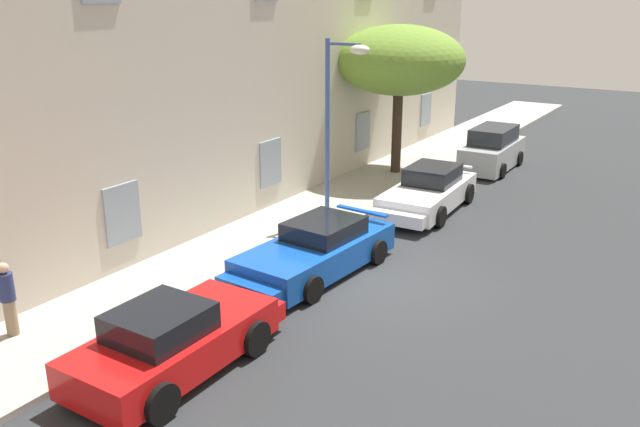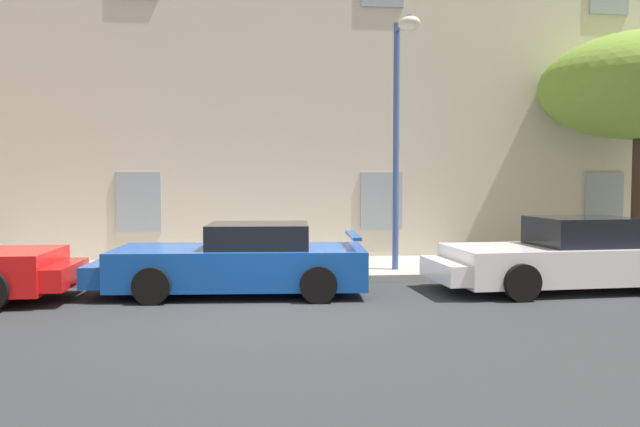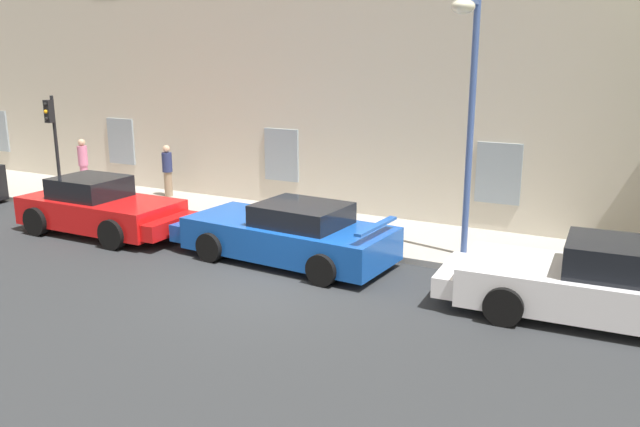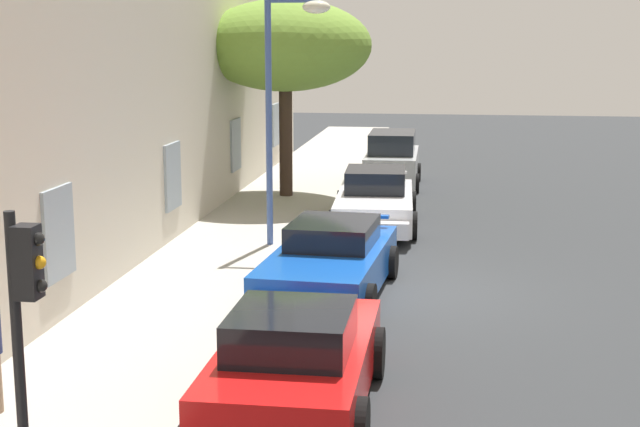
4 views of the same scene
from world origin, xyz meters
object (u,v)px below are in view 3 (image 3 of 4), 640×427
object	(u,v)px
sportscar_white_middle	(590,284)
pedestrian_strolling	(167,170)
sportscar_yellow_flank	(282,234)
sportscar_red_lead	(105,209)
traffic_light	(52,129)
street_lamp	(468,81)
pedestrian_admiring	(83,164)

from	to	relation	value
sportscar_white_middle	pedestrian_strolling	bearing A→B (deg)	163.51
sportscar_yellow_flank	pedestrian_strolling	world-z (taller)	pedestrian_strolling
sportscar_red_lead	pedestrian_strolling	xyz separation A→B (m)	(-1.06, 3.65, 0.33)
traffic_light	sportscar_yellow_flank	bearing A→B (deg)	-9.80
sportscar_red_lead	sportscar_yellow_flank	xyz separation A→B (m)	(5.05, 0.29, -0.04)
street_lamp	traffic_light	bearing A→B (deg)	179.19
sportscar_yellow_flank	sportscar_white_middle	bearing A→B (deg)	-2.97
sportscar_red_lead	sportscar_yellow_flank	world-z (taller)	sportscar_red_lead
sportscar_red_lead	sportscar_yellow_flank	bearing A→B (deg)	3.27
traffic_light	pedestrian_strolling	xyz separation A→B (m)	(2.71, 1.84, -1.30)
sportscar_red_lead	pedestrian_admiring	world-z (taller)	pedestrian_admiring
traffic_light	street_lamp	size ratio (longest dim) A/B	0.57
sportscar_red_lead	sportscar_white_middle	size ratio (longest dim) A/B	0.89
street_lamp	pedestrian_strolling	xyz separation A→B (m)	(-9.70, 2.01, -2.97)
sportscar_yellow_flank	street_lamp	distance (m)	5.09
traffic_light	pedestrian_strolling	world-z (taller)	traffic_light
pedestrian_admiring	pedestrian_strolling	distance (m)	3.04
sportscar_red_lead	traffic_light	bearing A→B (deg)	154.35
sportscar_white_middle	sportscar_yellow_flank	bearing A→B (deg)	177.03
sportscar_red_lead	pedestrian_strolling	bearing A→B (deg)	106.26
sportscar_yellow_flank	traffic_light	bearing A→B (deg)	170.20
traffic_light	street_lamp	xyz separation A→B (m)	(12.41, -0.17, 1.67)
sportscar_yellow_flank	sportscar_red_lead	bearing A→B (deg)	-176.73
pedestrian_admiring	pedestrian_strolling	xyz separation A→B (m)	(2.99, 0.54, -0.04)
sportscar_white_middle	pedestrian_admiring	bearing A→B (deg)	168.49
pedestrian_admiring	pedestrian_strolling	world-z (taller)	pedestrian_admiring
sportscar_red_lead	traffic_light	size ratio (longest dim) A/B	1.46
sportscar_white_middle	pedestrian_strolling	xyz separation A→B (m)	(-12.46, 3.69, 0.35)
sportscar_yellow_flank	street_lamp	bearing A→B (deg)	20.59
street_lamp	pedestrian_strolling	bearing A→B (deg)	168.28
sportscar_white_middle	street_lamp	distance (m)	4.63
sportscar_red_lead	sportscar_white_middle	bearing A→B (deg)	-0.21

